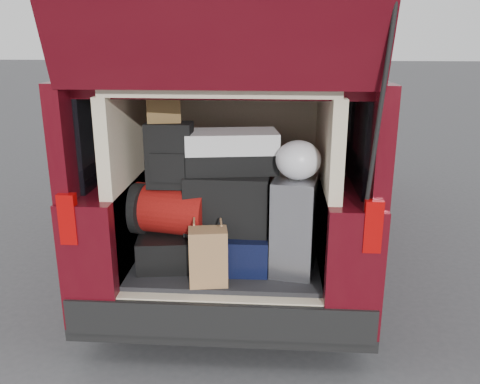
% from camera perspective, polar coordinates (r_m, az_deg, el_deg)
% --- Properties ---
extents(ground, '(80.00, 80.00, 0.00)m').
position_cam_1_polar(ground, '(3.62, -1.71, -16.80)').
color(ground, '#38383B').
rests_on(ground, ground).
extents(minivan, '(1.90, 5.35, 2.77)m').
position_cam_1_polar(minivan, '(4.98, 0.27, 4.27)').
color(minivan, black).
rests_on(minivan, ground).
extents(load_floor, '(1.24, 1.05, 0.55)m').
position_cam_1_polar(load_floor, '(3.72, -1.33, -10.91)').
color(load_floor, black).
rests_on(load_floor, ground).
extents(black_hardshell, '(0.46, 0.58, 0.21)m').
position_cam_1_polar(black_hardshell, '(3.52, -7.95, -5.87)').
color(black_hardshell, black).
rests_on(black_hardshell, load_floor).
extents(navy_hardshell, '(0.45, 0.55, 0.24)m').
position_cam_1_polar(navy_hardshell, '(3.45, -0.59, -5.96)').
color(navy_hardshell, black).
rests_on(navy_hardshell, load_floor).
extents(silver_roller, '(0.33, 0.46, 0.63)m').
position_cam_1_polar(silver_roller, '(3.30, 6.17, -3.53)').
color(silver_roller, silver).
rests_on(silver_roller, load_floor).
extents(kraft_bag, '(0.25, 0.18, 0.36)m').
position_cam_1_polar(kraft_bag, '(3.13, -3.59, -7.30)').
color(kraft_bag, '#AB774D').
rests_on(kraft_bag, load_floor).
extents(red_duffel, '(0.56, 0.42, 0.33)m').
position_cam_1_polar(red_duffel, '(3.38, -7.71, -1.93)').
color(red_duffel, maroon).
rests_on(red_duffel, black_hardshell).
extents(black_soft_case, '(0.55, 0.34, 0.39)m').
position_cam_1_polar(black_soft_case, '(3.32, -1.39, -1.16)').
color(black_soft_case, black).
rests_on(black_soft_case, navy_hardshell).
extents(backpack, '(0.29, 0.18, 0.41)m').
position_cam_1_polar(backpack, '(3.26, -7.88, 4.12)').
color(backpack, black).
rests_on(backpack, red_duffel).
extents(twotone_duffel, '(0.63, 0.39, 0.26)m').
position_cam_1_polar(twotone_duffel, '(3.30, -0.97, 4.58)').
color(twotone_duffel, white).
rests_on(twotone_duffel, black_soft_case).
extents(grocery_sack_lower, '(0.24, 0.21, 0.19)m').
position_cam_1_polar(grocery_sack_lower, '(3.26, -8.55, 9.48)').
color(grocery_sack_lower, brown).
rests_on(grocery_sack_lower, backpack).
extents(plastic_bag_right, '(0.29, 0.27, 0.24)m').
position_cam_1_polar(plastic_bag_right, '(3.12, 6.57, 3.59)').
color(plastic_bag_right, white).
rests_on(plastic_bag_right, silver_roller).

